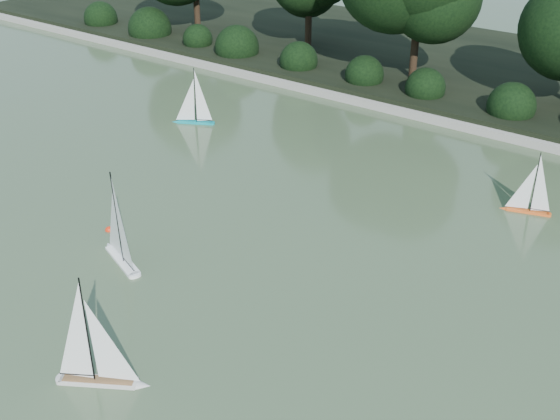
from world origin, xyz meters
name	(u,v)px	position (x,y,z in m)	size (l,w,h in m)	color
ground	(235,338)	(0.00, 0.00, 0.00)	(80.00, 80.00, 0.00)	#364429
pond_coping	(491,132)	(0.00, 9.00, 0.09)	(40.00, 0.35, 0.18)	gray
far_bank	(550,84)	(0.00, 13.00, 0.15)	(40.00, 8.00, 0.30)	black
shrub_hedge	(508,106)	(0.00, 9.90, 0.45)	(29.10, 1.10, 1.10)	black
sailboat_white_a	(119,245)	(-2.76, 0.42, 0.27)	(1.24, 0.61, 1.73)	white
sailboat_white_b	(103,367)	(-0.72, -1.65, 0.26)	(1.12, 0.77, 1.66)	beige
sailboat_orange	(525,202)	(1.88, 5.91, 0.20)	(0.90, 0.40, 1.25)	orange
sailboat_teal	(191,114)	(-5.95, 5.50, 0.22)	(0.98, 0.62, 1.43)	#0C929A
race_buoy	(109,230)	(-3.63, 0.93, 0.00)	(0.14, 0.14, 0.14)	red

